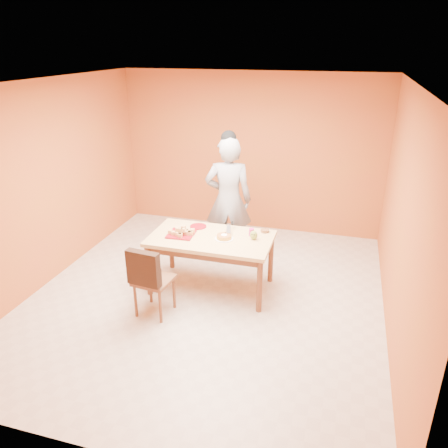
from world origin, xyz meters
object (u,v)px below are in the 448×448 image
(sponge_cake, at_px, (224,237))
(egg_ornament, at_px, (254,235))
(dining_table, at_px, (211,243))
(red_dinner_plate, at_px, (198,226))
(checker_tin, at_px, (265,231))
(dining_chair, at_px, (153,279))
(person, at_px, (228,200))
(pastry_platter, at_px, (181,234))
(magenta_glass, at_px, (251,232))

(sponge_cake, height_order, egg_ornament, egg_ornament)
(dining_table, xyz_separation_m, egg_ornament, (0.55, 0.07, 0.16))
(red_dinner_plate, relative_size, egg_ornament, 1.87)
(egg_ornament, xyz_separation_m, checker_tin, (0.09, 0.28, -0.04))
(dining_chair, relative_size, person, 0.49)
(pastry_platter, bearing_deg, person, 68.71)
(dining_chair, xyz_separation_m, person, (0.47, 1.70, 0.47))
(pastry_platter, xyz_separation_m, sponge_cake, (0.58, 0.03, 0.02))
(checker_tin, bearing_deg, red_dinner_plate, -174.94)
(egg_ornament, bearing_deg, pastry_platter, -151.12)
(person, relative_size, sponge_cake, 9.82)
(dining_table, distance_m, pastry_platter, 0.41)
(sponge_cake, bearing_deg, pastry_platter, -177.47)
(sponge_cake, distance_m, checker_tin, 0.59)
(checker_tin, bearing_deg, egg_ornament, -108.61)
(pastry_platter, bearing_deg, sponge_cake, 2.53)
(sponge_cake, xyz_separation_m, checker_tin, (0.46, 0.37, -0.02))
(magenta_glass, bearing_deg, pastry_platter, -165.61)
(dining_table, distance_m, person, 0.97)
(magenta_glass, bearing_deg, checker_tin, 48.18)
(person, distance_m, egg_ornament, 1.04)
(pastry_platter, xyz_separation_m, checker_tin, (1.05, 0.39, 0.01))
(pastry_platter, distance_m, sponge_cake, 0.58)
(checker_tin, bearing_deg, sponge_cake, -141.47)
(sponge_cake, height_order, magenta_glass, magenta_glass)
(person, relative_size, checker_tin, 16.71)
(pastry_platter, xyz_separation_m, red_dinner_plate, (0.13, 0.31, -0.00))
(person, height_order, checker_tin, person)
(dining_chair, bearing_deg, sponge_cake, 54.58)
(person, distance_m, magenta_glass, 0.92)
(dining_chair, relative_size, checker_tin, 8.18)
(dining_table, xyz_separation_m, pastry_platter, (-0.40, -0.04, 0.10))
(red_dinner_plate, xyz_separation_m, egg_ornament, (0.82, -0.20, 0.05))
(red_dinner_plate, bearing_deg, magenta_glass, -6.15)
(checker_tin, bearing_deg, dining_table, -151.60)
(dining_table, relative_size, egg_ornament, 13.15)
(dining_table, bearing_deg, magenta_glass, 20.37)
(dining_chair, height_order, person, person)
(dining_table, height_order, dining_chair, dining_chair)
(red_dinner_plate, height_order, magenta_glass, magenta_glass)
(person, xyz_separation_m, checker_tin, (0.67, -0.58, -0.17))
(dining_table, bearing_deg, pastry_platter, -173.61)
(magenta_glass, bearing_deg, dining_table, -159.63)
(pastry_platter, distance_m, magenta_glass, 0.93)
(person, relative_size, magenta_glass, 19.28)
(sponge_cake, bearing_deg, person, 102.13)
(person, height_order, magenta_glass, person)
(person, bearing_deg, egg_ornament, 112.95)
(sponge_cake, relative_size, egg_ornament, 1.59)
(dining_chair, xyz_separation_m, pastry_platter, (0.09, 0.73, 0.29))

